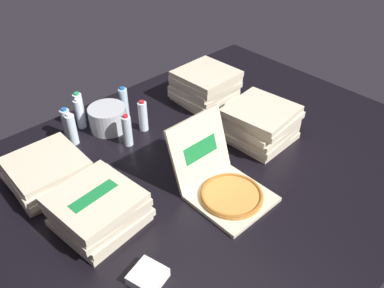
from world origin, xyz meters
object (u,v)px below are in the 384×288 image
at_px(water_bottle_5, 127,131).
at_px(pizza_stack_right_mid, 205,86).
at_px(ice_bucket, 108,118).
at_px(water_bottle_4, 143,116).
at_px(water_bottle_2, 124,102).
at_px(water_bottle_0, 80,114).
at_px(water_bottle_6, 72,129).
at_px(water_bottle_3, 67,124).
at_px(napkin_pile, 148,277).
at_px(water_bottle_1, 79,107).
at_px(pizza_stack_left_far, 260,124).
at_px(pizza_stack_right_near, 47,173).
at_px(open_pizza_box, 223,183).
at_px(pizza_stack_right_far, 98,209).

bearing_deg(water_bottle_5, pizza_stack_right_mid, 4.22).
xyz_separation_m(ice_bucket, water_bottle_4, (0.18, -0.19, 0.03)).
bearing_deg(water_bottle_2, water_bottle_0, 165.50).
distance_m(pizza_stack_right_mid, water_bottle_2, 0.66).
distance_m(water_bottle_4, water_bottle_6, 0.50).
height_order(pizza_stack_right_mid, water_bottle_0, pizza_stack_right_mid).
height_order(water_bottle_3, water_bottle_4, same).
distance_m(water_bottle_3, napkin_pile, 1.35).
relative_size(water_bottle_1, water_bottle_2, 1.00).
height_order(pizza_stack_left_far, pizza_stack_right_near, pizza_stack_left_far).
relative_size(water_bottle_1, water_bottle_3, 1.00).
bearing_deg(pizza_stack_left_far, water_bottle_4, 128.91).
bearing_deg(pizza_stack_right_mid, ice_bucket, 166.19).
bearing_deg(water_bottle_0, water_bottle_6, -135.80).
bearing_deg(pizza_stack_left_far, water_bottle_3, 136.15).
relative_size(open_pizza_box, water_bottle_2, 2.31).
bearing_deg(napkin_pile, ice_bucket, 64.42).
height_order(open_pizza_box, ice_bucket, open_pizza_box).
bearing_deg(water_bottle_3, napkin_pile, -103.30).
relative_size(pizza_stack_left_far, pizza_stack_right_near, 1.03).
distance_m(open_pizza_box, water_bottle_3, 1.21).
bearing_deg(water_bottle_6, pizza_stack_left_far, -40.88).
bearing_deg(water_bottle_6, open_pizza_box, -69.52).
relative_size(water_bottle_1, water_bottle_5, 1.00).
bearing_deg(water_bottle_6, water_bottle_0, 44.20).
distance_m(pizza_stack_right_mid, napkin_pile, 1.71).
bearing_deg(open_pizza_box, water_bottle_0, 101.95).
bearing_deg(water_bottle_1, open_pizza_box, -80.53).
distance_m(pizza_stack_left_far, pizza_stack_right_near, 1.44).
xyz_separation_m(water_bottle_3, water_bottle_5, (0.26, -0.36, 0.00)).
bearing_deg(water_bottle_0, open_pizza_box, -78.05).
height_order(water_bottle_0, napkin_pile, water_bottle_0).
xyz_separation_m(water_bottle_2, napkin_pile, (-0.77, -1.28, -0.09)).
height_order(water_bottle_3, water_bottle_6, same).
xyz_separation_m(pizza_stack_left_far, water_bottle_2, (-0.51, 0.90, -0.02)).
bearing_deg(ice_bucket, water_bottle_5, -92.04).
bearing_deg(pizza_stack_left_far, pizza_stack_right_far, 175.68).
height_order(pizza_stack_right_far, ice_bucket, pizza_stack_right_far).
bearing_deg(pizza_stack_right_near, water_bottle_6, 39.30).
relative_size(pizza_stack_right_far, water_bottle_1, 1.97).
xyz_separation_m(ice_bucket, water_bottle_2, (0.19, 0.07, 0.03)).
xyz_separation_m(ice_bucket, water_bottle_1, (-0.10, 0.23, 0.03)).
bearing_deg(pizza_stack_right_mid, water_bottle_5, -175.78).
height_order(pizza_stack_left_far, water_bottle_5, pizza_stack_left_far).
relative_size(open_pizza_box, water_bottle_0, 2.31).
distance_m(pizza_stack_left_far, water_bottle_3, 1.35).
xyz_separation_m(water_bottle_4, water_bottle_6, (-0.46, 0.20, 0.00)).
distance_m(pizza_stack_right_near, water_bottle_5, 0.60).
height_order(pizza_stack_right_mid, water_bottle_1, pizza_stack_right_mid).
relative_size(pizza_stack_right_mid, napkin_pile, 2.94).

